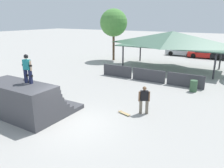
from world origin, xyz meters
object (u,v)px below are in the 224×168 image
at_px(skateboard_on_deck, 28,80).
at_px(skateboard_on_ground, 124,113).
at_px(tree_far_back, 114,23).
at_px(skater_on_deck, 27,67).
at_px(bystander_walking, 144,99).
at_px(parked_car_silver, 181,51).
at_px(parked_car_red, 204,54).
at_px(trash_bin, 194,86).

relative_size(skateboard_on_deck, skateboard_on_ground, 0.99).
bearing_deg(tree_far_back, skater_on_deck, -74.10).
relative_size(bystander_walking, parked_car_silver, 0.38).
relative_size(bystander_walking, skateboard_on_ground, 1.97).
height_order(tree_far_back, parked_car_red, tree_far_back).
distance_m(skateboard_on_ground, parked_car_red, 21.68).
bearing_deg(bystander_walking, trash_bin, -138.35).
bearing_deg(parked_car_silver, skateboard_on_deck, -94.25).
xyz_separation_m(skateboard_on_deck, trash_bin, (7.11, 8.77, -1.52)).
bearing_deg(tree_far_back, trash_bin, -34.04).
bearing_deg(tree_far_back, skateboard_on_ground, -57.07).
bearing_deg(parked_car_silver, tree_far_back, -127.97).
relative_size(skater_on_deck, skateboard_on_ground, 1.89).
xyz_separation_m(trash_bin, parked_car_silver, (-5.00, 15.92, 0.18)).
distance_m(skateboard_on_ground, parked_car_silver, 22.24).
xyz_separation_m(skateboard_on_ground, trash_bin, (2.48, 6.16, 0.37)).
xyz_separation_m(bystander_walking, skateboard_on_ground, (-0.91, -0.64, -0.84)).
distance_m(tree_far_back, trash_bin, 14.52).
bearing_deg(bystander_walking, skater_on_deck, 1.52).
distance_m(skater_on_deck, tree_far_back, 17.54).
bearing_deg(skater_on_deck, skateboard_on_ground, 27.28).
bearing_deg(trash_bin, skater_on_deck, -126.80).
bearing_deg(parked_car_silver, skateboard_on_ground, -82.86).
xyz_separation_m(skater_on_deck, tree_far_back, (-4.78, 16.77, 1.88)).
relative_size(skater_on_deck, bystander_walking, 0.96).
xyz_separation_m(tree_far_back, trash_bin, (11.51, -7.77, -4.23)).
bearing_deg(trash_bin, tree_far_back, 145.96).
xyz_separation_m(skater_on_deck, trash_bin, (6.73, 9.00, -2.35)).
bearing_deg(tree_far_back, parked_car_silver, 51.40).
relative_size(trash_bin, parked_car_silver, 0.20).
bearing_deg(skateboard_on_deck, tree_far_back, 122.99).
height_order(skateboard_on_ground, tree_far_back, tree_far_back).
bearing_deg(skater_on_deck, trash_bin, 46.78).
height_order(skateboard_on_deck, skateboard_on_ground, skateboard_on_deck).
distance_m(bystander_walking, trash_bin, 5.76).
height_order(skater_on_deck, skateboard_on_ground, skater_on_deck).
relative_size(skateboard_on_deck, parked_car_red, 0.20).
relative_size(skateboard_on_ground, tree_far_back, 0.13).
bearing_deg(trash_bin, skateboard_on_deck, -129.04).
height_order(skater_on_deck, parked_car_red, skater_on_deck).
bearing_deg(parked_car_red, skateboard_on_ground, -95.00).
relative_size(bystander_walking, parked_car_red, 0.39).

